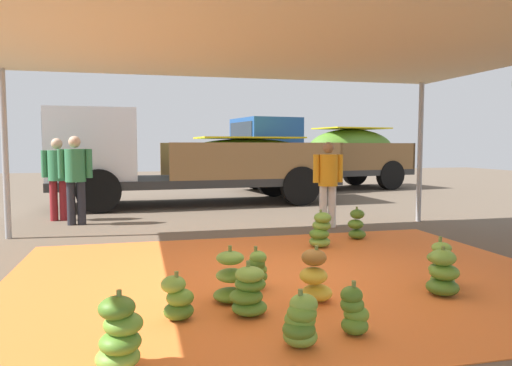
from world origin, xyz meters
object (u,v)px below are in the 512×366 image
Objects in this scene: banana_bunch_6 at (256,271)px; worker_1 at (58,173)px; banana_bunch_5 at (230,278)px; banana_bunch_7 at (301,322)px; banana_bunch_10 at (354,311)px; banana_bunch_8 at (357,225)px; banana_bunch_11 at (443,274)px; cargo_truck_far at (321,152)px; worker_2 at (328,178)px; banana_bunch_2 at (249,292)px; banana_bunch_1 at (321,231)px; banana_bunch_0 at (120,335)px; worker_0 at (75,173)px; cargo_truck_main at (185,158)px; banana_bunch_9 at (178,299)px; banana_bunch_3 at (315,278)px; banana_bunch_4 at (440,265)px.

banana_bunch_6 is 6.23m from worker_1.
banana_bunch_5 reaches higher than banana_bunch_7.
banana_bunch_5 is 1.27× the size of banana_bunch_10.
banana_bunch_5 is 1.20× the size of banana_bunch_6.
worker_1 reaches higher than banana_bunch_8.
banana_bunch_10 is 0.87× the size of banana_bunch_11.
worker_1 is at bearing 115.71° from banana_bunch_10.
banana_bunch_10 is 12.82m from cargo_truck_far.
banana_bunch_7 is 5.49m from worker_2.
banana_bunch_1 is at bearing 56.35° from banana_bunch_2.
banana_bunch_5 is at bearing -67.00° from worker_1.
banana_bunch_0 is 6.55m from worker_0.
banana_bunch_7 is at bearing -111.97° from cargo_truck_far.
cargo_truck_main is at bearing 49.67° from worker_0.
banana_bunch_2 is at bearing -114.28° from cargo_truck_far.
banana_bunch_9 is 6.54m from worker_1.
cargo_truck_far is (5.13, 11.37, 1.06)m from banana_bunch_2.
banana_bunch_2 reaches higher than banana_bunch_10.
worker_2 is (-0.01, 1.21, 0.70)m from banana_bunch_8.
worker_1 reaches higher than worker_2.
banana_bunch_10 is at bearing -40.44° from banana_bunch_2.
banana_bunch_10 is (-0.94, -3.15, -0.06)m from banana_bunch_1.
banana_bunch_5 is 8.02m from cargo_truck_main.
banana_bunch_2 is 1.13× the size of banana_bunch_10.
banana_bunch_3 is at bearing -14.13° from banana_bunch_5.
banana_bunch_10 is at bearing -51.24° from banana_bunch_5.
worker_1 is at bearing 158.02° from worker_2.
banana_bunch_8 reaches higher than banana_bunch_9.
banana_bunch_10 is (-1.50, -1.01, -0.04)m from banana_bunch_4.
banana_bunch_7 is 2.02m from banana_bunch_11.
banana_bunch_4 reaches higher than banana_bunch_2.
banana_bunch_5 is (-0.09, 0.41, 0.02)m from banana_bunch_2.
banana_bunch_3 is at bearing -48.23° from banana_bunch_6.
banana_bunch_4 is 2.02m from banana_bunch_6.
banana_bunch_1 is at bearing 51.43° from banana_bunch_6.
banana_bunch_7 is at bearing -155.09° from banana_bunch_11.
worker_2 reaches higher than banana_bunch_0.
cargo_truck_main reaches higher than banana_bunch_8.
banana_bunch_2 is 2.07m from banana_bunch_11.
banana_bunch_0 is 2.05m from banana_bunch_6.
banana_bunch_0 is 4.35m from banana_bunch_1.
banana_bunch_7 is 6.83m from worker_0.
banana_bunch_11 is 0.29× the size of worker_0.
banana_bunch_9 is 1.52m from banana_bunch_10.
worker_0 is (-2.35, -2.77, -0.20)m from cargo_truck_main.
worker_0 is (-2.38, 6.36, 0.80)m from banana_bunch_7.
worker_2 is at bearing -21.98° from worker_1.
banana_bunch_3 is 0.83m from banana_bunch_5.
banana_bunch_10 is (0.83, -1.03, -0.04)m from banana_bunch_5.
worker_2 is (0.41, 4.11, 0.71)m from banana_bunch_11.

